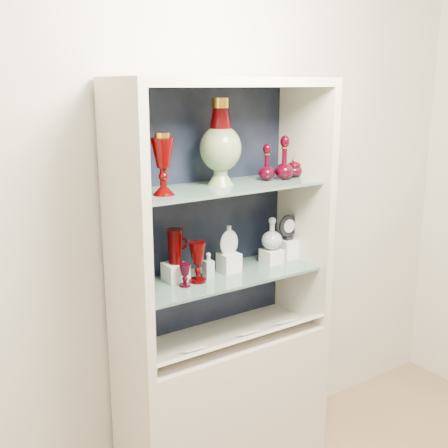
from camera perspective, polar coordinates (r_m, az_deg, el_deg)
wall_back at (r=2.68m, az=-2.66°, el=3.01°), size 3.50×0.02×2.80m
cabinet_base at (r=2.89m, az=0.00°, el=-18.10°), size 1.00×0.40×0.75m
cabinet_back_panel at (r=2.67m, az=-2.31°, el=1.33°), size 0.98×0.02×1.15m
cabinet_side_left at (r=2.29m, az=-9.97°, el=-1.04°), size 0.04×0.40×1.15m
cabinet_side_right at (r=2.81m, az=8.11°, el=1.84°), size 0.04×0.40×1.15m
cabinet_top_cap at (r=2.45m, az=0.00°, el=14.23°), size 1.00×0.40×0.04m
shelf_lower at (r=2.61m, az=-0.25°, el=-5.37°), size 0.92×0.34×0.01m
shelf_upper at (r=2.50m, az=-0.26°, el=3.74°), size 0.92×0.34×0.01m
label_ledge at (r=2.61m, az=1.39°, el=-11.62°), size 0.92×0.17×0.09m
label_card_0 at (r=2.76m, az=6.14°, el=-9.87°), size 0.10×0.06×0.03m
label_card_1 at (r=2.64m, az=2.41°, el=-11.02°), size 0.10×0.06×0.03m
label_card_2 at (r=2.49m, az=-3.10°, el=-12.62°), size 0.10×0.06×0.03m
pedestal_lamp_left at (r=2.29m, az=-8.75°, el=5.89°), size 0.10×0.10×0.25m
pedestal_lamp_right at (r=2.29m, az=-6.22°, el=6.08°), size 0.10×0.10×0.25m
enamel_urn at (r=2.50m, az=-0.36°, el=8.32°), size 0.20×0.20×0.38m
ruby_decanter_a at (r=2.68m, az=6.18°, el=6.99°), size 0.10×0.10×0.23m
ruby_decanter_b at (r=2.65m, az=4.36°, el=6.40°), size 0.09×0.09×0.18m
lidded_bowl at (r=2.77m, az=7.12°, el=5.70°), size 0.09×0.09×0.09m
cobalt_goblet at (r=2.37m, az=-8.99°, el=-5.43°), size 0.07×0.07×0.16m
ruby_goblet_tall at (r=2.50m, az=-2.71°, el=-3.90°), size 0.09×0.09×0.18m
ruby_goblet_small at (r=2.46m, az=-4.00°, el=-5.21°), size 0.06×0.06×0.10m
riser_ruby_pitcher at (r=2.54m, az=-4.94°, el=-4.86°), size 0.10×0.10×0.08m
ruby_pitcher at (r=2.51m, az=-4.99°, el=-2.28°), size 0.12×0.08×0.16m
clear_square_bottle at (r=2.56m, az=-1.59°, el=-4.22°), size 0.04×0.04×0.12m
riser_flat_flask at (r=2.65m, az=0.51°, el=-3.93°), size 0.09×0.09×0.09m
flat_flask at (r=2.62m, az=0.51°, el=-1.55°), size 0.10×0.04×0.14m
riser_clear_round_decanter at (r=2.79m, az=4.85°, el=-3.27°), size 0.09×0.09×0.07m
clear_round_decanter at (r=2.76m, az=4.89°, el=-1.03°), size 0.13×0.13×0.16m
riser_cameo_medallion at (r=2.86m, az=6.49°, el=-2.55°), size 0.08×0.08×0.10m
cameo_medallion at (r=2.83m, az=6.56°, el=-0.30°), size 0.11×0.04×0.13m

